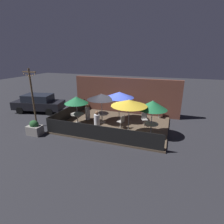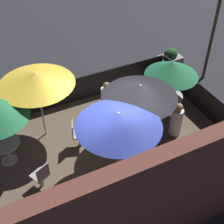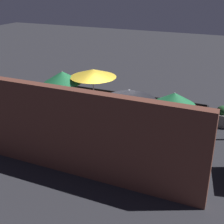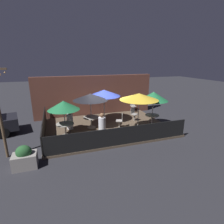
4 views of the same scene
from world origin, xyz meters
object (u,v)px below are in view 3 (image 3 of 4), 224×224
(patio_umbrella_0, at_px, (62,77))
(dining_table_1, at_px, (172,125))
(patio_umbrella_4, at_px, (93,73))
(patron_0, at_px, (157,135))
(dining_table_0, at_px, (64,104))
(patio_umbrella_3, at_px, (96,96))
(patio_umbrella_1, at_px, (174,99))
(patio_umbrella_2, at_px, (129,94))
(planter_box, at_px, (222,117))
(patio_chair_2, at_px, (60,119))
(patron_1, at_px, (135,111))
(patio_chair_1, at_px, (99,115))
(dining_table_2, at_px, (129,126))
(patio_chair_0, at_px, (14,133))

(patio_umbrella_0, height_order, dining_table_1, patio_umbrella_0)
(patio_umbrella_4, bearing_deg, patron_0, 154.19)
(dining_table_0, bearing_deg, patron_0, 166.69)
(patio_umbrella_3, xyz_separation_m, dining_table_1, (-2.75, -1.62, -1.44))
(patio_umbrella_1, relative_size, patio_umbrella_2, 0.93)
(patron_0, relative_size, planter_box, 1.23)
(patio_umbrella_0, bearing_deg, patio_chair_2, 114.60)
(patio_umbrella_2, bearing_deg, dining_table_0, -14.87)
(patio_umbrella_2, height_order, patio_umbrella_3, patio_umbrella_3)
(patio_umbrella_2, relative_size, dining_table_0, 2.45)
(planter_box, bearing_deg, patio_chair_2, 28.67)
(patron_0, relative_size, patron_1, 0.87)
(patio_umbrella_0, relative_size, patio_umbrella_4, 0.96)
(patio_chair_1, height_order, patron_0, patron_0)
(dining_table_2, height_order, patron_0, patron_0)
(patio_umbrella_1, xyz_separation_m, dining_table_2, (1.65, 0.80, -1.22))
(patio_umbrella_2, bearing_deg, patio_chair_2, 6.89)
(dining_table_1, bearing_deg, patio_umbrella_2, 25.84)
(dining_table_2, bearing_deg, planter_box, -136.95)
(patio_umbrella_1, distance_m, patron_0, 1.63)
(patio_umbrella_4, xyz_separation_m, patron_1, (-2.17, 0.06, -1.54))
(patio_umbrella_0, bearing_deg, patio_umbrella_4, -155.05)
(patio_umbrella_2, bearing_deg, patron_1, -79.79)
(patio_umbrella_3, xyz_separation_m, dining_table_2, (-1.10, -0.82, -1.46))
(dining_table_2, bearing_deg, dining_table_0, -14.87)
(patio_umbrella_2, bearing_deg, patio_umbrella_0, -14.87)
(patio_chair_1, height_order, patio_chair_2, patio_chair_1)
(dining_table_0, height_order, planter_box, planter_box)
(patio_umbrella_4, xyz_separation_m, patio_chair_1, (-0.74, 0.96, -1.64))
(patio_umbrella_1, bearing_deg, patio_umbrella_4, -11.28)
(patio_umbrella_0, height_order, patio_chair_1, patio_umbrella_0)
(patio_chair_2, xyz_separation_m, planter_box, (-6.60, -3.61, -0.20))
(patio_umbrella_0, relative_size, patio_chair_1, 2.39)
(patio_umbrella_3, xyz_separation_m, patio_umbrella_4, (1.36, -2.44, 0.13))
(patio_umbrella_3, height_order, patio_chair_2, patio_umbrella_3)
(patio_umbrella_0, distance_m, planter_box, 7.75)
(dining_table_1, distance_m, patio_chair_0, 6.51)
(dining_table_2, bearing_deg, patio_chair_0, 30.87)
(planter_box, bearing_deg, dining_table_0, 17.10)
(patio_umbrella_2, distance_m, patio_umbrella_3, 1.37)
(patron_0, bearing_deg, patio_umbrella_4, -115.35)
(patio_umbrella_3, height_order, dining_table_0, patio_umbrella_3)
(patron_0, bearing_deg, patio_chair_1, -105.50)
(dining_table_0, bearing_deg, patio_umbrella_0, 0.00)
(patio_chair_2, relative_size, patron_0, 0.77)
(patio_umbrella_2, xyz_separation_m, patio_chair_1, (1.71, -0.66, -1.46))
(patio_umbrella_0, bearing_deg, patron_1, -171.00)
(dining_table_2, distance_m, patio_chair_0, 4.68)
(patio_umbrella_4, distance_m, dining_table_1, 4.47)
(dining_table_2, bearing_deg, patio_umbrella_3, 36.94)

